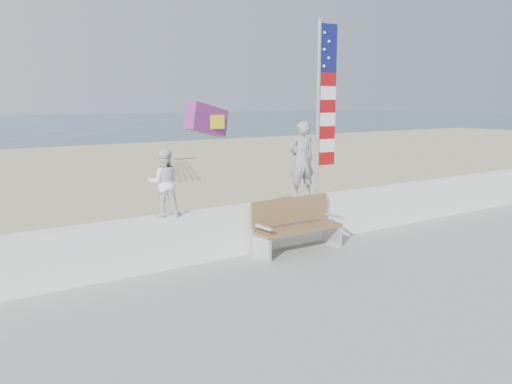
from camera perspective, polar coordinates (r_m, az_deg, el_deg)
ground at (r=8.80m, az=5.69°, el=-10.48°), size 220.00×220.00×0.00m
sand at (r=16.47m, az=-14.98°, el=-1.08°), size 90.00×40.00×0.08m
seawall at (r=10.15m, az=-1.57°, el=-3.96°), size 30.00×0.35×0.90m
adult at (r=10.78m, az=4.82°, el=3.38°), size 0.62×0.48×1.53m
child at (r=9.22m, az=-9.63°, el=0.98°), size 0.68×0.62×1.14m
bench at (r=10.32m, az=4.20°, el=-3.42°), size 1.80×0.57×1.00m
flag at (r=11.06m, az=7.07°, el=9.45°), size 0.50×0.08×3.50m
parafoil_kite at (r=11.45m, az=-5.13°, el=7.57°), size 1.15×0.63×0.77m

